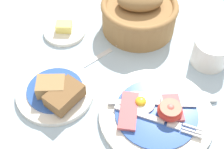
% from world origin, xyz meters
% --- Properties ---
extents(ground_plane, '(3.00, 3.00, 0.00)m').
position_xyz_m(ground_plane, '(0.00, 0.00, 0.00)').
color(ground_plane, '#A3BCD1').
extents(breakfast_plate, '(0.24, 0.24, 0.04)m').
position_xyz_m(breakfast_plate, '(0.06, 0.03, 0.01)').
color(breakfast_plate, silver).
rests_on(breakfast_plate, ground_plane).
extents(bread_plate, '(0.17, 0.17, 0.05)m').
position_xyz_m(bread_plate, '(-0.16, 0.03, 0.02)').
color(bread_plate, silver).
rests_on(bread_plate, ground_plane).
extents(sugar_cup, '(0.08, 0.08, 0.07)m').
position_xyz_m(sugar_cup, '(0.16, 0.22, 0.03)').
color(sugar_cup, white).
rests_on(sugar_cup, ground_plane).
extents(bread_basket, '(0.20, 0.20, 0.11)m').
position_xyz_m(bread_basket, '(-0.03, 0.30, 0.05)').
color(bread_basket, olive).
rests_on(bread_basket, ground_plane).
extents(butter_dish, '(0.11, 0.11, 0.03)m').
position_xyz_m(butter_dish, '(-0.22, 0.23, 0.01)').
color(butter_dish, silver).
rests_on(butter_dish, ground_plane).
extents(teaspoon_by_saucer, '(0.19, 0.04, 0.01)m').
position_xyz_m(teaspoon_by_saucer, '(0.18, 0.10, 0.01)').
color(teaspoon_by_saucer, silver).
rests_on(teaspoon_by_saucer, ground_plane).
extents(teaspoon_near_cup, '(0.13, 0.17, 0.01)m').
position_xyz_m(teaspoon_near_cup, '(-0.07, 0.22, 0.01)').
color(teaspoon_near_cup, silver).
rests_on(teaspoon_near_cup, ground_plane).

